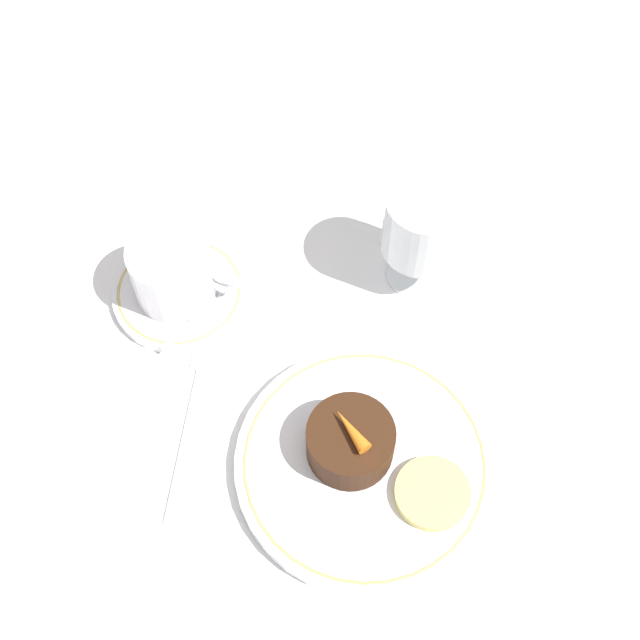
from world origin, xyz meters
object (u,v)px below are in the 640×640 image
wine_glass (427,228)px  dessert_cake (350,442)px  fork (195,395)px  coffee_cup (173,270)px  dinner_plate (364,464)px

wine_glass → dessert_cake: bearing=-97.5°
dessert_cake → fork: bearing=170.8°
wine_glass → dessert_cake: (-0.03, -0.20, -0.04)m
dessert_cake → coffee_cup: bearing=147.6°
dinner_plate → fork: (-0.16, 0.03, -0.01)m
dinner_plate → dessert_cake: dessert_cake is taller
dinner_plate → wine_glass: (0.01, 0.21, 0.07)m
dinner_plate → fork: bearing=169.0°
fork → dessert_cake: dessert_cake is taller
dinner_plate → wine_glass: wine_glass is taller
coffee_cup → fork: (0.05, -0.10, -0.04)m
coffee_cup → dessert_cake: (0.20, -0.13, -0.01)m
fork → dessert_cake: bearing=-9.2°
fork → coffee_cup: bearing=115.4°
dinner_plate → fork: 0.17m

